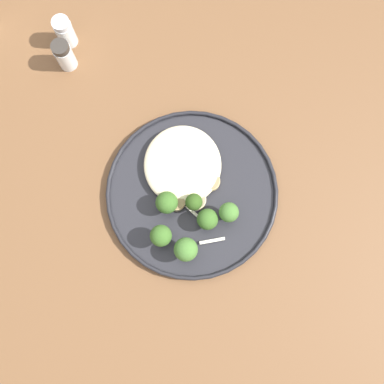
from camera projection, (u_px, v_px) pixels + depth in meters
name	position (u px, v px, depth m)	size (l,w,h in m)	color
ground	(197.00, 236.00, 1.57)	(6.00, 6.00, 0.00)	#2D2B28
wooden_dining_table	(200.00, 197.00, 0.93)	(1.40, 1.00, 0.74)	brown
dinner_plate	(192.00, 193.00, 0.84)	(0.29, 0.29, 0.02)	#232328
noodle_bed	(183.00, 165.00, 0.83)	(0.14, 0.13, 0.03)	beige
seared_scallop_tiny_bay	(185.00, 161.00, 0.84)	(0.03, 0.03, 0.01)	beige
seared_scallop_center_golden	(193.00, 174.00, 0.83)	(0.03, 0.03, 0.01)	#DBB77A
seared_scallop_tilted_round	(176.00, 202.00, 0.82)	(0.03, 0.03, 0.02)	#DBB77A
seared_scallop_large_seared	(169.00, 158.00, 0.84)	(0.03, 0.03, 0.02)	#E5C689
seared_scallop_front_small	(211.00, 182.00, 0.83)	(0.03, 0.03, 0.01)	#DBB77A
seared_scallop_half_hidden	(196.00, 200.00, 0.82)	(0.03, 0.03, 0.01)	beige
broccoli_floret_left_leaning	(207.00, 219.00, 0.80)	(0.03, 0.03, 0.05)	#7A994C
broccoli_floret_beside_noodles	(229.00, 213.00, 0.80)	(0.03, 0.03, 0.05)	#7A994C
broccoli_floret_near_rim	(194.00, 202.00, 0.80)	(0.03, 0.03, 0.05)	#89A356
broccoli_floret_small_sprig	(167.00, 203.00, 0.80)	(0.04, 0.04, 0.05)	#7A994C
broccoli_floret_front_edge	(161.00, 236.00, 0.78)	(0.04, 0.04, 0.06)	#7A994C
broccoli_floret_center_pile	(186.00, 250.00, 0.78)	(0.04, 0.04, 0.06)	#7A994C
onion_sliver_long_sliver	(195.00, 214.00, 0.82)	(0.04, 0.01, 0.00)	silver
onion_sliver_pale_crescent	(212.00, 241.00, 0.82)	(0.04, 0.01, 0.00)	silver
salt_shaker	(65.00, 32.00, 0.87)	(0.03, 0.03, 0.07)	white
pepper_shaker	(64.00, 55.00, 0.86)	(0.03, 0.03, 0.07)	white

